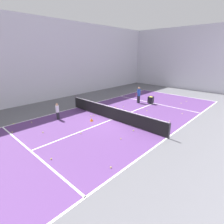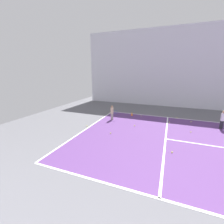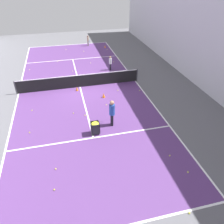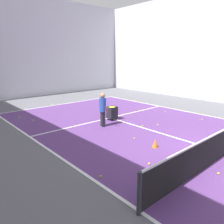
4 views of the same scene
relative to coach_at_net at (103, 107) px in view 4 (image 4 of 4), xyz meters
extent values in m
cube|color=white|center=(1.30, 6.18, -0.97)|extent=(9.31, 0.10, 0.00)
cube|color=white|center=(-3.35, -5.45, -0.97)|extent=(0.10, 23.27, 0.00)
cube|color=white|center=(1.30, 0.95, -0.97)|extent=(9.31, 0.10, 0.00)
cube|color=silver|center=(1.30, 10.78, 3.23)|extent=(18.36, 0.15, 8.41)
cylinder|color=#2D2D33|center=(-3.45, -5.45, -0.45)|extent=(0.10, 0.10, 1.04)
cube|color=black|center=(0.00, 0.01, -0.59)|extent=(0.23, 0.31, 0.76)
cylinder|color=#234799|center=(0.00, 0.01, 0.13)|extent=(0.42, 0.42, 0.68)
sphere|color=#A87A5B|center=(0.00, 0.01, 0.60)|extent=(0.25, 0.25, 0.25)
torus|color=#B22D2D|center=(-0.05, -0.34, -0.04)|extent=(0.11, 0.28, 0.28)
cube|color=black|center=(1.12, 0.58, -0.86)|extent=(0.48, 0.45, 0.02)
cube|color=black|center=(1.12, 0.36, -0.54)|extent=(0.48, 0.02, 0.63)
cube|color=black|center=(1.12, 0.79, -0.54)|extent=(0.48, 0.02, 0.63)
cube|color=black|center=(0.89, 0.58, -0.54)|extent=(0.02, 0.45, 0.63)
cube|color=black|center=(1.35, 0.58, -0.54)|extent=(0.02, 0.45, 0.63)
ellipsoid|color=yellow|center=(1.12, 0.58, -0.29)|extent=(0.44, 0.41, 0.16)
cylinder|color=black|center=(0.95, 0.42, -0.92)|extent=(0.05, 0.05, 0.11)
cylinder|color=black|center=(1.29, 0.42, -0.92)|extent=(0.05, 0.05, 0.11)
cylinder|color=black|center=(0.95, 0.73, -0.92)|extent=(0.05, 0.05, 0.11)
cylinder|color=black|center=(1.29, 0.73, -0.92)|extent=(0.05, 0.05, 0.11)
cone|color=orange|center=(-0.20, -3.39, -0.80)|extent=(0.22, 0.22, 0.34)
cone|color=orange|center=(1.59, -4.90, -0.79)|extent=(0.18, 0.18, 0.35)
sphere|color=yellow|center=(-0.42, -5.89, -0.93)|extent=(0.07, 0.07, 0.07)
sphere|color=yellow|center=(3.43, 2.79, -0.93)|extent=(0.07, 0.07, 0.07)
sphere|color=yellow|center=(-1.56, 6.30, -0.93)|extent=(0.07, 0.07, 0.07)
sphere|color=yellow|center=(-2.57, 4.45, -0.93)|extent=(0.07, 0.07, 0.07)
sphere|color=yellow|center=(-0.14, -2.28, -0.93)|extent=(0.07, 0.07, 0.07)
sphere|color=yellow|center=(4.82, -0.36, -0.93)|extent=(0.07, 0.07, 0.07)
sphere|color=yellow|center=(-3.12, -3.71, -0.93)|extent=(0.07, 0.07, 0.07)
sphere|color=yellow|center=(-2.22, 3.27, -0.93)|extent=(0.07, 0.07, 0.07)
sphere|color=yellow|center=(2.17, -1.77, -0.93)|extent=(0.07, 0.07, 0.07)
sphere|color=yellow|center=(0.45, 6.46, -0.93)|extent=(0.07, 0.07, 0.07)
sphere|color=yellow|center=(3.52, 3.95, -0.93)|extent=(0.07, 0.07, 0.07)
sphere|color=yellow|center=(-1.47, -4.15, -0.93)|extent=(0.07, 0.07, 0.07)
sphere|color=yellow|center=(4.82, -2.76, -0.93)|extent=(0.07, 0.07, 0.07)
sphere|color=yellow|center=(6.08, 3.50, -0.93)|extent=(0.07, 0.07, 0.07)
sphere|color=yellow|center=(1.46, -1.34, -0.93)|extent=(0.07, 0.07, 0.07)
camera|label=1|loc=(10.08, -14.85, 4.01)|focal=28.00mm
camera|label=2|loc=(10.08, -11.85, 2.92)|focal=24.00mm
camera|label=3|loc=(2.51, 10.31, 7.04)|focal=35.00mm
camera|label=4|loc=(-6.61, -8.14, 2.37)|focal=35.00mm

